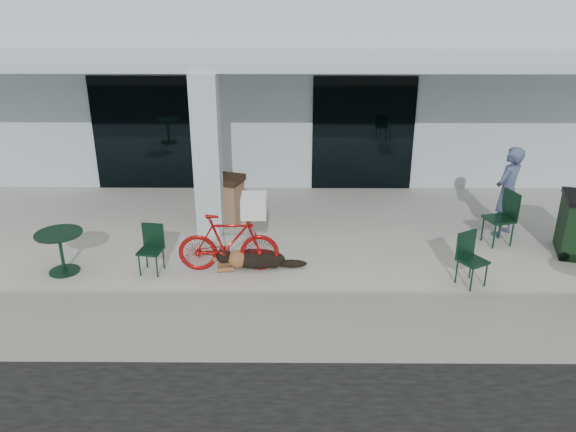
{
  "coord_description": "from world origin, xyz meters",
  "views": [
    {
      "loc": [
        0.12,
        -8.05,
        4.53
      ],
      "look_at": [
        0.05,
        0.66,
        1.0
      ],
      "focal_mm": 35.0,
      "sensor_mm": 36.0,
      "label": 1
    }
  ],
  "objects_px": {
    "cafe_chair_near": "(150,250)",
    "bicycle": "(228,243)",
    "cafe_table_near": "(62,253)",
    "person": "(507,192)",
    "cafe_chair_far_b": "(499,218)",
    "cafe_chair_far_a": "(473,260)",
    "trash_receptacle": "(228,199)",
    "dog": "(255,258)"
  },
  "relations": [
    {
      "from": "cafe_table_near",
      "to": "cafe_chair_far_a",
      "type": "distance_m",
      "value": 6.88
    },
    {
      "from": "cafe_table_near",
      "to": "person",
      "type": "relative_size",
      "value": 0.44
    },
    {
      "from": "cafe_chair_near",
      "to": "person",
      "type": "bearing_deg",
      "value": 23.04
    },
    {
      "from": "person",
      "to": "trash_receptacle",
      "type": "bearing_deg",
      "value": -48.39
    },
    {
      "from": "person",
      "to": "trash_receptacle",
      "type": "xyz_separation_m",
      "value": [
        -5.49,
        0.6,
        -0.39
      ]
    },
    {
      "from": "cafe_table_near",
      "to": "cafe_chair_far_a",
      "type": "xyz_separation_m",
      "value": [
        6.87,
        -0.4,
        0.08
      ]
    },
    {
      "from": "cafe_chair_far_a",
      "to": "cafe_chair_far_b",
      "type": "height_order",
      "value": "cafe_chair_far_b"
    },
    {
      "from": "dog",
      "to": "cafe_chair_near",
      "type": "distance_m",
      "value": 1.79
    },
    {
      "from": "dog",
      "to": "person",
      "type": "height_order",
      "value": "person"
    },
    {
      "from": "dog",
      "to": "cafe_table_near",
      "type": "xyz_separation_m",
      "value": [
        -3.29,
        -0.17,
        0.17
      ]
    },
    {
      "from": "trash_receptacle",
      "to": "cafe_chair_near",
      "type": "bearing_deg",
      "value": -115.41
    },
    {
      "from": "bicycle",
      "to": "cafe_chair_far_b",
      "type": "xyz_separation_m",
      "value": [
        4.99,
        1.14,
        0.0
      ]
    },
    {
      "from": "cafe_chair_far_b",
      "to": "person",
      "type": "bearing_deg",
      "value": 134.17
    },
    {
      "from": "cafe_chair_far_b",
      "to": "trash_receptacle",
      "type": "xyz_separation_m",
      "value": [
        -5.23,
        1.04,
        -0.02
      ]
    },
    {
      "from": "cafe_chair_far_b",
      "to": "person",
      "type": "relative_size",
      "value": 0.58
    },
    {
      "from": "trash_receptacle",
      "to": "dog",
      "type": "bearing_deg",
      "value": -71.97
    },
    {
      "from": "cafe_table_near",
      "to": "cafe_chair_far_b",
      "type": "relative_size",
      "value": 0.76
    },
    {
      "from": "dog",
      "to": "cafe_chair_far_a",
      "type": "relative_size",
      "value": 1.35
    },
    {
      "from": "bicycle",
      "to": "cafe_chair_near",
      "type": "relative_size",
      "value": 2.05
    },
    {
      "from": "cafe_table_near",
      "to": "cafe_chair_near",
      "type": "height_order",
      "value": "cafe_chair_near"
    },
    {
      "from": "cafe_table_near",
      "to": "dog",
      "type": "bearing_deg",
      "value": 2.95
    },
    {
      "from": "person",
      "to": "cafe_chair_near",
      "type": "bearing_deg",
      "value": -27.87
    },
    {
      "from": "dog",
      "to": "trash_receptacle",
      "type": "relative_size",
      "value": 1.2
    },
    {
      "from": "dog",
      "to": "trash_receptacle",
      "type": "bearing_deg",
      "value": 99.33
    },
    {
      "from": "bicycle",
      "to": "cafe_chair_far_b",
      "type": "height_order",
      "value": "cafe_chair_far_b"
    },
    {
      "from": "dog",
      "to": "bicycle",
      "type": "bearing_deg",
      "value": -177.72
    },
    {
      "from": "cafe_chair_far_a",
      "to": "person",
      "type": "distance_m",
      "value": 2.45
    },
    {
      "from": "bicycle",
      "to": "dog",
      "type": "xyz_separation_m",
      "value": [
        0.44,
        0.09,
        -0.32
      ]
    },
    {
      "from": "cafe_chair_far_b",
      "to": "person",
      "type": "xyz_separation_m",
      "value": [
        0.26,
        0.44,
        0.37
      ]
    },
    {
      "from": "cafe_table_near",
      "to": "person",
      "type": "distance_m",
      "value": 8.28
    },
    {
      "from": "cafe_chair_far_a",
      "to": "trash_receptacle",
      "type": "relative_size",
      "value": 0.89
    },
    {
      "from": "bicycle",
      "to": "dog",
      "type": "relative_size",
      "value": 1.44
    },
    {
      "from": "bicycle",
      "to": "person",
      "type": "height_order",
      "value": "person"
    },
    {
      "from": "bicycle",
      "to": "cafe_chair_far_a",
      "type": "relative_size",
      "value": 1.94
    },
    {
      "from": "bicycle",
      "to": "trash_receptacle",
      "type": "height_order",
      "value": "bicycle"
    },
    {
      "from": "bicycle",
      "to": "cafe_chair_far_b",
      "type": "bearing_deg",
      "value": -78.03
    },
    {
      "from": "cafe_chair_near",
      "to": "bicycle",
      "type": "bearing_deg",
      "value": 12.56
    },
    {
      "from": "cafe_table_near",
      "to": "trash_receptacle",
      "type": "height_order",
      "value": "trash_receptacle"
    },
    {
      "from": "cafe_chair_far_a",
      "to": "dog",
      "type": "bearing_deg",
      "value": 140.53
    },
    {
      "from": "bicycle",
      "to": "cafe_chair_near",
      "type": "height_order",
      "value": "bicycle"
    },
    {
      "from": "cafe_table_near",
      "to": "cafe_chair_far_a",
      "type": "bearing_deg",
      "value": -3.32
    },
    {
      "from": "bicycle",
      "to": "cafe_chair_far_b",
      "type": "relative_size",
      "value": 1.66
    }
  ]
}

